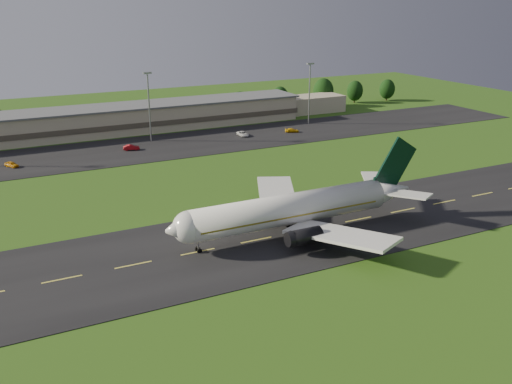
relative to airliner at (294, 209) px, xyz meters
name	(u,v)px	position (x,y,z in m)	size (l,w,h in m)	color
ground	(256,241)	(-7.49, 0.00, -4.66)	(360.00, 360.00, 0.00)	#204912
taxiway	(256,240)	(-7.49, 0.00, -4.61)	(220.00, 30.00, 0.10)	black
apron	(142,149)	(-7.49, 72.00, -4.61)	(260.00, 30.00, 0.10)	black
airliner	(294,209)	(0.00, 0.00, 0.00)	(51.22, 42.18, 15.57)	white
terminal	(140,118)	(-1.08, 96.18, -0.67)	(145.00, 16.00, 8.40)	tan
light_mast_centre	(149,98)	(-2.49, 80.00, 8.08)	(2.40, 1.20, 20.35)	gray
light_mast_east	(310,86)	(52.51, 80.00, 8.08)	(2.40, 1.20, 20.35)	gray
tree_line	(195,104)	(21.84, 106.40, 0.47)	(197.58, 9.11, 10.90)	black
service_vehicle_a	(12,164)	(-42.12, 68.67, -3.87)	(1.63, 4.04, 1.38)	orange
service_vehicle_b	(131,147)	(-10.65, 71.79, -3.82)	(1.56, 4.48, 1.48)	maroon
service_vehicle_c	(243,134)	(24.63, 73.32, -3.87)	(2.30, 4.99, 1.39)	silver
service_vehicle_d	(292,130)	(40.81, 70.91, -3.92)	(1.80, 4.43, 1.28)	#E0A80D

